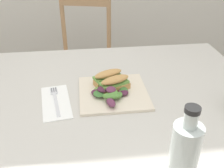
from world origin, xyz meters
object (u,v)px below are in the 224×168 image
(chair_wooden_far, at_px, (83,61))
(sandwich_half_back, at_px, (108,77))
(dining_table, at_px, (84,125))
(sandwich_half_front, at_px, (115,83))
(plate_lunch, at_px, (113,93))
(fork_on_napkin, at_px, (55,99))
(bottle_cold_brew, at_px, (184,154))

(chair_wooden_far, relative_size, sandwich_half_back, 7.09)
(dining_table, distance_m, sandwich_half_back, 0.21)
(sandwich_half_front, bearing_deg, chair_wooden_far, 96.80)
(plate_lunch, height_order, sandwich_half_front, sandwich_half_front)
(plate_lunch, relative_size, fork_on_napkin, 1.36)
(chair_wooden_far, height_order, fork_on_napkin, chair_wooden_far)
(dining_table, xyz_separation_m, plate_lunch, (0.12, 0.03, 0.12))
(chair_wooden_far, bearing_deg, sandwich_half_back, -84.10)
(plate_lunch, xyz_separation_m, bottle_cold_brew, (0.12, -0.39, 0.07))
(dining_table, height_order, plate_lunch, plate_lunch)
(chair_wooden_far, height_order, sandwich_half_back, chair_wooden_far)
(fork_on_napkin, bearing_deg, chair_wooden_far, 83.17)
(chair_wooden_far, distance_m, sandwich_half_back, 0.92)
(dining_table, relative_size, chair_wooden_far, 1.60)
(sandwich_half_front, distance_m, bottle_cold_brew, 0.43)
(plate_lunch, height_order, bottle_cold_brew, bottle_cold_brew)
(chair_wooden_far, height_order, plate_lunch, chair_wooden_far)
(plate_lunch, distance_m, fork_on_napkin, 0.21)
(dining_table, height_order, sandwich_half_back, sandwich_half_back)
(chair_wooden_far, xyz_separation_m, bottle_cold_brew, (0.22, -1.32, 0.37))
(dining_table, distance_m, bottle_cold_brew, 0.47)
(chair_wooden_far, distance_m, fork_on_napkin, 0.99)
(chair_wooden_far, relative_size, fork_on_napkin, 4.69)
(chair_wooden_far, xyz_separation_m, plate_lunch, (0.10, -0.92, 0.30))
(plate_lunch, bearing_deg, fork_on_napkin, -176.46)
(sandwich_half_front, height_order, fork_on_napkin, sandwich_half_front)
(dining_table, relative_size, plate_lunch, 5.50)
(bottle_cold_brew, bearing_deg, sandwich_half_back, 105.80)
(dining_table, height_order, chair_wooden_far, chair_wooden_far)
(chair_wooden_far, relative_size, sandwich_half_front, 7.09)
(sandwich_half_back, distance_m, bottle_cold_brew, 0.48)
(plate_lunch, relative_size, sandwich_half_front, 2.06)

